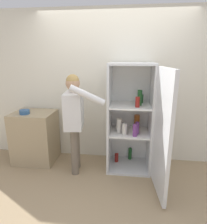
{
  "coord_description": "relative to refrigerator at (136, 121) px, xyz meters",
  "views": [
    {
      "loc": [
        0.24,
        -2.41,
        1.8
      ],
      "look_at": [
        -0.14,
        0.63,
        0.94
      ],
      "focal_mm": 32.0,
      "sensor_mm": 36.0,
      "label": 1
    }
  ],
  "objects": [
    {
      "name": "ground_plane",
      "position": [
        -0.38,
        -0.53,
        -0.85
      ],
      "size": [
        12.0,
        12.0,
        0.0
      ],
      "primitive_type": "plane",
      "color": "tan"
    },
    {
      "name": "bowl",
      "position": [
        -1.8,
        0.01,
        0.07
      ],
      "size": [
        0.16,
        0.16,
        0.07
      ],
      "color": "#335B8E",
      "rests_on": "counter"
    },
    {
      "name": "person",
      "position": [
        -0.93,
        -0.13,
        0.12
      ],
      "size": [
        0.66,
        0.6,
        1.55
      ],
      "color": "#726656",
      "rests_on": "ground_plane"
    },
    {
      "name": "wall_back",
      "position": [
        -0.38,
        0.45,
        0.43
      ],
      "size": [
        7.0,
        0.06,
        2.55
      ],
      "color": "silver",
      "rests_on": "ground_plane"
    },
    {
      "name": "refrigerator",
      "position": [
        0.0,
        0.0,
        0.0
      ],
      "size": [
        0.8,
        1.28,
        1.71
      ],
      "color": "silver",
      "rests_on": "ground_plane"
    },
    {
      "name": "counter",
      "position": [
        -1.72,
        0.12,
        -0.41
      ],
      "size": [
        0.68,
        0.57,
        0.89
      ],
      "color": "tan",
      "rests_on": "ground_plane"
    }
  ]
}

